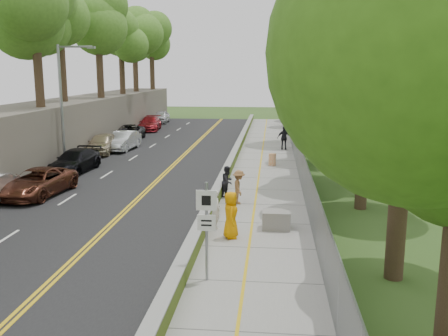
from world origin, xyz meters
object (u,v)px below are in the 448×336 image
object	(u,v)px
streetlight	(64,98)
signpost	(207,221)
painter_0	(231,215)
construction_barrel	(272,160)
person_far	(284,138)
car_2	(37,183)
concrete_block	(276,220)

from	to	relation	value
streetlight	signpost	distance (m)	20.72
signpost	painter_0	bearing A→B (deg)	84.31
construction_barrel	painter_0	bearing A→B (deg)	-95.90
person_far	signpost	bearing A→B (deg)	88.36
streetlight	signpost	bearing A→B (deg)	-55.92
streetlight	painter_0	xyz separation A→B (m)	(11.91, -13.00, -3.68)
construction_barrel	car_2	bearing A→B (deg)	-141.89
streetlight	person_far	bearing A→B (deg)	31.67
concrete_block	painter_0	distance (m)	2.24
construction_barrel	concrete_block	size ratio (longest dim) A/B	0.72
streetlight	construction_barrel	distance (m)	14.24
car_2	person_far	bearing A→B (deg)	57.30
streetlight	car_2	size ratio (longest dim) A/B	1.60
car_2	streetlight	bearing A→B (deg)	106.90
car_2	person_far	xyz separation A→B (m)	(12.93, 16.29, 0.27)
car_2	person_far	distance (m)	20.80
painter_0	concrete_block	bearing A→B (deg)	-58.99
streetlight	concrete_block	world-z (taller)	streetlight
construction_barrel	signpost	bearing A→B (deg)	-95.86
construction_barrel	painter_0	size ratio (longest dim) A/B	0.44
painter_0	person_far	distance (m)	22.02
construction_barrel	concrete_block	bearing A→B (deg)	-89.16
concrete_block	car_2	size ratio (longest dim) A/B	0.22
car_2	painter_0	world-z (taller)	painter_0
car_2	signpost	bearing A→B (deg)	-37.96
concrete_block	painter_0	world-z (taller)	painter_0
construction_barrel	person_far	world-z (taller)	person_far
person_far	car_2	bearing A→B (deg)	56.27
person_far	construction_barrel	bearing A→B (deg)	87.00
construction_barrel	concrete_block	xyz separation A→B (m)	(0.20, -13.72, -0.03)
construction_barrel	car_2	size ratio (longest dim) A/B	0.16
construction_barrel	person_far	size ratio (longest dim) A/B	0.43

